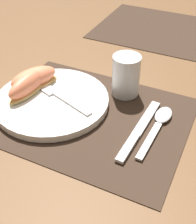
{
  "coord_description": "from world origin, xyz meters",
  "views": [
    {
      "loc": [
        0.24,
        -0.47,
        0.43
      ],
      "look_at": [
        0.02,
        -0.0,
        0.02
      ],
      "focal_mm": 50.0,
      "sensor_mm": 36.0,
      "label": 1
    }
  ],
  "objects_px": {
    "plate": "(51,102)",
    "juice_glass": "(126,78)",
    "fork": "(56,95)",
    "citrus_wedge_1": "(30,84)",
    "knife": "(139,131)",
    "citrus_wedge_0": "(34,79)",
    "spoon": "(160,121)"
  },
  "relations": [
    {
      "from": "juice_glass",
      "to": "citrus_wedge_0",
      "type": "height_order",
      "value": "juice_glass"
    },
    {
      "from": "juice_glass",
      "to": "citrus_wedge_0",
      "type": "bearing_deg",
      "value": -156.78
    },
    {
      "from": "plate",
      "to": "juice_glass",
      "type": "xyz_separation_m",
      "value": [
        0.13,
        0.12,
        0.03
      ]
    },
    {
      "from": "plate",
      "to": "citrus_wedge_0",
      "type": "relative_size",
      "value": 1.99
    },
    {
      "from": "knife",
      "to": "citrus_wedge_1",
      "type": "xyz_separation_m",
      "value": [
        -0.27,
        0.01,
        0.03
      ]
    },
    {
      "from": "plate",
      "to": "spoon",
      "type": "distance_m",
      "value": 0.24
    },
    {
      "from": "fork",
      "to": "citrus_wedge_1",
      "type": "distance_m",
      "value": 0.07
    },
    {
      "from": "fork",
      "to": "plate",
      "type": "bearing_deg",
      "value": -103.99
    },
    {
      "from": "plate",
      "to": "citrus_wedge_1",
      "type": "distance_m",
      "value": 0.07
    },
    {
      "from": "knife",
      "to": "citrus_wedge_0",
      "type": "xyz_separation_m",
      "value": [
        -0.27,
        0.03,
        0.03
      ]
    },
    {
      "from": "fork",
      "to": "spoon",
      "type": "bearing_deg",
      "value": 6.88
    },
    {
      "from": "spoon",
      "to": "plate",
      "type": "bearing_deg",
      "value": -169.48
    },
    {
      "from": "citrus_wedge_1",
      "to": "fork",
      "type": "bearing_deg",
      "value": 6.99
    },
    {
      "from": "citrus_wedge_1",
      "to": "spoon",
      "type": "bearing_deg",
      "value": 6.9
    },
    {
      "from": "knife",
      "to": "citrus_wedge_0",
      "type": "height_order",
      "value": "citrus_wedge_0"
    },
    {
      "from": "knife",
      "to": "fork",
      "type": "xyz_separation_m",
      "value": [
        -0.21,
        0.02,
        0.02
      ]
    },
    {
      "from": "fork",
      "to": "citrus_wedge_1",
      "type": "xyz_separation_m",
      "value": [
        -0.06,
        -0.01,
        0.02
      ]
    },
    {
      "from": "plate",
      "to": "citrus_wedge_0",
      "type": "bearing_deg",
      "value": 154.15
    },
    {
      "from": "fork",
      "to": "citrus_wedge_1",
      "type": "relative_size",
      "value": 1.37
    },
    {
      "from": "citrus_wedge_1",
      "to": "juice_glass",
      "type": "bearing_deg",
      "value": 29.12
    },
    {
      "from": "juice_glass",
      "to": "citrus_wedge_1",
      "type": "height_order",
      "value": "juice_glass"
    },
    {
      "from": "knife",
      "to": "fork",
      "type": "distance_m",
      "value": 0.21
    },
    {
      "from": "knife",
      "to": "citrus_wedge_0",
      "type": "bearing_deg",
      "value": 173.37
    },
    {
      "from": "knife",
      "to": "citrus_wedge_0",
      "type": "relative_size",
      "value": 1.58
    },
    {
      "from": "juice_glass",
      "to": "spoon",
      "type": "height_order",
      "value": "juice_glass"
    },
    {
      "from": "juice_glass",
      "to": "fork",
      "type": "relative_size",
      "value": 0.54
    },
    {
      "from": "plate",
      "to": "fork",
      "type": "bearing_deg",
      "value": 76.01
    },
    {
      "from": "spoon",
      "to": "fork",
      "type": "relative_size",
      "value": 0.96
    },
    {
      "from": "citrus_wedge_0",
      "to": "juice_glass",
      "type": "bearing_deg",
      "value": 23.22
    },
    {
      "from": "plate",
      "to": "knife",
      "type": "height_order",
      "value": "plate"
    },
    {
      "from": "fork",
      "to": "juice_glass",
      "type": "bearing_deg",
      "value": 37.64
    },
    {
      "from": "plate",
      "to": "fork",
      "type": "xyz_separation_m",
      "value": [
        0.0,
        0.02,
        0.01
      ]
    }
  ]
}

